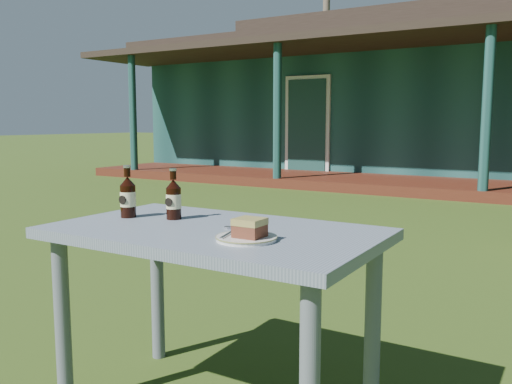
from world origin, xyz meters
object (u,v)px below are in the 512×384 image
Objects in this scene: plate at (246,238)px; cafe_table at (214,255)px; cola_bottle_near at (174,199)px; cola_bottle_far at (128,197)px; cake_slice at (250,227)px.

cafe_table is at bearing 151.62° from plate.
cola_bottle_near is at bearing 158.10° from plate.
cola_bottle_far reaches higher than cola_bottle_near.
cola_bottle_near is 0.20m from cola_bottle_far.
plate is at bearing -10.70° from cola_bottle_far.
cafe_table is 0.27m from plate.
cola_bottle_near is 0.96× the size of cola_bottle_far.
plate is 2.22× the size of cake_slice.
plate is at bearing -21.90° from cola_bottle_near.
cola_bottle_near is at bearing 158.28° from cake_slice.
plate is at bearing 163.62° from cake_slice.
cola_bottle_near is (-0.46, 0.18, 0.07)m from plate.
cafe_table is 0.30m from cake_slice.
cola_bottle_near is (-0.47, 0.19, 0.04)m from cake_slice.
cake_slice is at bearing -10.83° from cola_bottle_far.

